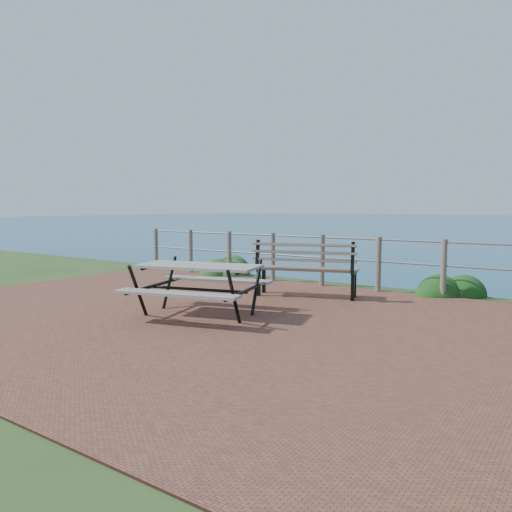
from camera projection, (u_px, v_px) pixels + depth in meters
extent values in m
cube|color=brown|center=(212.00, 318.00, 7.07)|extent=(10.00, 7.00, 0.12)
cylinder|color=#6B5B4C|center=(156.00, 249.00, 12.37)|extent=(0.10, 0.10, 1.00)
cylinder|color=#6B5B4C|center=(191.00, 251.00, 11.71)|extent=(0.10, 0.10, 1.00)
cylinder|color=#6B5B4C|center=(229.00, 254.00, 11.06)|extent=(0.10, 0.10, 1.00)
cylinder|color=#6B5B4C|center=(273.00, 257.00, 10.41)|extent=(0.10, 0.10, 1.00)
cylinder|color=#6B5B4C|center=(322.00, 260.00, 9.75)|extent=(0.10, 0.10, 1.00)
cylinder|color=#6B5B4C|center=(378.00, 264.00, 9.10)|extent=(0.10, 0.10, 1.00)
cylinder|color=#6B5B4C|center=(444.00, 269.00, 8.44)|extent=(0.10, 0.10, 1.00)
cylinder|color=slate|center=(322.00, 237.00, 9.71)|extent=(9.40, 0.04, 0.04)
cylinder|color=slate|center=(322.00, 258.00, 9.75)|extent=(9.40, 0.04, 0.04)
cube|color=gray|center=(198.00, 266.00, 7.06)|extent=(1.85, 1.14, 0.04)
cube|color=gray|center=(199.00, 286.00, 7.09)|extent=(1.73, 0.70, 0.04)
cube|color=gray|center=(199.00, 286.00, 7.09)|extent=(1.73, 0.70, 0.04)
cylinder|color=black|center=(199.00, 289.00, 7.10)|extent=(1.44, 0.44, 0.04)
cube|color=brown|center=(306.00, 269.00, 8.56)|extent=(1.79, 0.95, 0.04)
cube|color=brown|center=(307.00, 251.00, 8.53)|extent=(1.70, 0.66, 0.40)
cube|color=black|center=(306.00, 283.00, 8.59)|extent=(0.07, 0.08, 0.48)
cube|color=black|center=(306.00, 283.00, 8.59)|extent=(0.07, 0.08, 0.48)
cube|color=black|center=(306.00, 283.00, 8.59)|extent=(0.07, 0.08, 0.48)
cube|color=black|center=(306.00, 283.00, 8.59)|extent=(0.07, 0.08, 0.48)
ellipsoid|color=#245520|center=(226.00, 274.00, 11.55)|extent=(0.86, 0.86, 0.64)
ellipsoid|color=#133E13|center=(449.00, 296.00, 8.79)|extent=(0.87, 0.87, 0.65)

